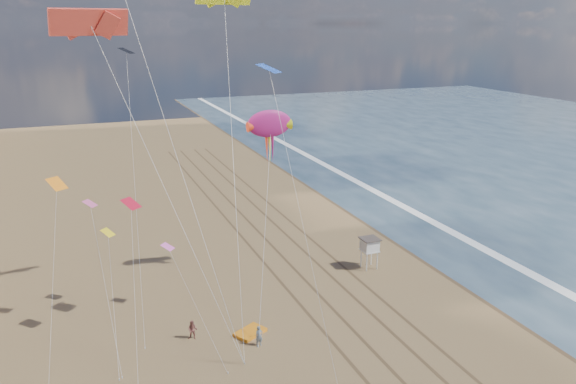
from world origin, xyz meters
The scene contains 9 objects.
wet_sand centered at (19.00, 40.00, 0.00)m, with size 260.00×260.00×0.00m, color #42301E.
foam centered at (23.20, 40.00, 0.00)m, with size 260.00×260.00×0.00m, color white.
tracks centered at (2.55, 30.00, 0.01)m, with size 7.68×120.00×0.01m.
lifeguard_stand centered at (8.53, 26.74, 2.54)m, with size 1.83×1.83×3.30m.
grounded_kite centered at (-6.95, 18.87, 0.14)m, with size 2.49×1.58×0.28m, color orange.
show_kite centered at (-1.40, 29.28, 15.33)m, with size 5.02×6.80×19.92m.
kite_flyer_a centered at (-6.81, 16.95, 0.84)m, with size 0.61×0.40×1.68m, color slate.
kite_flyer_b centered at (-11.48, 19.83, 0.81)m, with size 0.79×0.61×1.62m, color brown.
small_kites centered at (-13.64, 23.77, 14.46)m, with size 17.11×14.06×16.87m.
Camera 1 is at (-18.94, -20.17, 24.41)m, focal length 35.00 mm.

